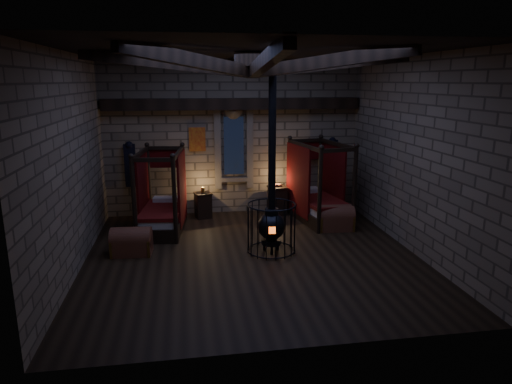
{
  "coord_description": "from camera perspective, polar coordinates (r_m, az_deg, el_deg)",
  "views": [
    {
      "loc": [
        -1.36,
        -9.04,
        3.67
      ],
      "look_at": [
        0.17,
        0.6,
        1.27
      ],
      "focal_mm": 32.0,
      "sensor_mm": 36.0,
      "label": 1
    }
  ],
  "objects": [
    {
      "name": "stove",
      "position": [
        9.9,
        1.94,
        -3.98
      ],
      "size": [
        1.06,
        1.06,
        4.05
      ],
      "rotation": [
        0.0,
        0.0,
        -0.12
      ],
      "color": "black",
      "rests_on": "ground"
    },
    {
      "name": "bed_left",
      "position": [
        11.6,
        -11.62,
        -2.35
      ],
      "size": [
        1.23,
        2.02,
        2.0
      ],
      "rotation": [
        0.0,
        0.0,
        -0.12
      ],
      "color": "black",
      "rests_on": "ground"
    },
    {
      "name": "nightstand_left",
      "position": [
        12.52,
        -6.63,
        -1.61
      ],
      "size": [
        0.53,
        0.51,
        0.85
      ],
      "rotation": [
        0.0,
        0.0,
        0.25
      ],
      "color": "black",
      "rests_on": "ground"
    },
    {
      "name": "trunk_right",
      "position": [
        11.65,
        9.85,
        -3.27
      ],
      "size": [
        0.92,
        0.61,
        0.65
      ],
      "rotation": [
        0.0,
        0.0,
        -0.05
      ],
      "color": "brown",
      "rests_on": "ground"
    },
    {
      "name": "nightstand_right",
      "position": [
        12.75,
        2.68,
        -1.02
      ],
      "size": [
        0.54,
        0.52,
        0.87
      ],
      "rotation": [
        0.0,
        0.0,
        0.09
      ],
      "color": "black",
      "rests_on": "ground"
    },
    {
      "name": "bed_right",
      "position": [
        12.32,
        7.73,
        -1.14
      ],
      "size": [
        1.38,
        2.14,
        2.09
      ],
      "rotation": [
        0.0,
        0.0,
        0.17
      ],
      "color": "black",
      "rests_on": "ground"
    },
    {
      "name": "trunk_left",
      "position": [
        10.24,
        -15.29,
        -6.06
      ],
      "size": [
        0.88,
        0.6,
        0.62
      ],
      "rotation": [
        0.0,
        0.0,
        -0.08
      ],
      "color": "brown",
      "rests_on": "ground"
    },
    {
      "name": "room",
      "position": [
        9.23,
        -0.57,
        14.28
      ],
      "size": [
        7.02,
        7.02,
        4.29
      ],
      "color": "black",
      "rests_on": "ground"
    }
  ]
}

